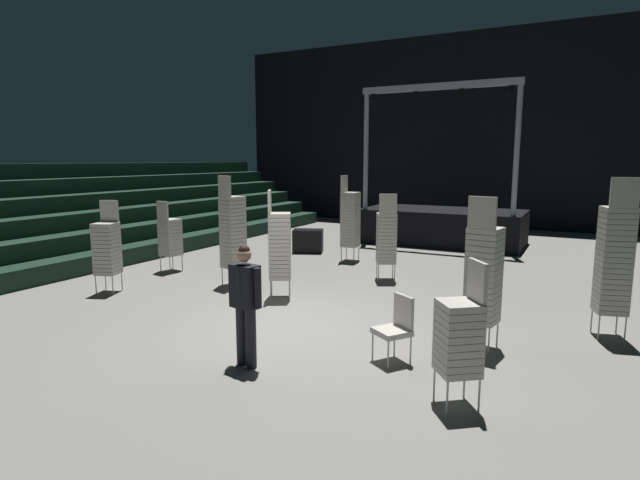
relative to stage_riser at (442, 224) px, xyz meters
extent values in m
cube|color=slate|center=(0.00, -9.86, -0.72)|extent=(22.00, 30.00, 0.10)
cube|color=black|center=(0.00, 5.14, 3.33)|extent=(22.00, 0.30, 8.00)
cube|color=black|center=(-6.88, -8.86, -0.44)|extent=(0.75, 24.00, 0.45)
cube|color=black|center=(-7.62, -8.86, 0.01)|extent=(0.75, 24.00, 0.45)
cube|color=black|center=(-8.38, -8.86, 0.46)|extent=(0.75, 24.00, 0.45)
cube|color=black|center=(-9.12, -8.86, 0.91)|extent=(0.75, 24.00, 0.45)
cube|color=black|center=(0.00, 0.03, -0.09)|extent=(5.25, 2.64, 1.15)
cylinder|color=#9EA0A8|center=(-2.38, -1.04, 2.43)|extent=(0.16, 0.16, 3.89)
cylinder|color=#9EA0A8|center=(2.38, -1.04, 2.43)|extent=(0.16, 0.16, 3.89)
cube|color=#9EA0A8|center=(0.00, -1.04, 4.37)|extent=(4.95, 0.20, 0.20)
cylinder|color=black|center=(-2.13, -1.04, 4.15)|extent=(0.18, 0.18, 0.22)
cylinder|color=black|center=(-0.71, -1.04, 4.15)|extent=(0.18, 0.18, 0.22)
cylinder|color=black|center=(0.71, -1.04, 4.15)|extent=(0.18, 0.18, 0.22)
cylinder|color=black|center=(2.13, -1.04, 4.15)|extent=(0.18, 0.18, 0.22)
cylinder|color=black|center=(0.37, -11.60, -0.25)|extent=(0.15, 0.15, 0.84)
cylinder|color=black|center=(0.19, -11.56, -0.25)|extent=(0.15, 0.15, 0.84)
cube|color=silver|center=(0.27, -11.64, 0.46)|extent=(0.20, 0.13, 0.59)
cube|color=black|center=(0.28, -11.58, 0.46)|extent=(0.44, 0.30, 0.59)
cube|color=black|center=(0.26, -11.69, 0.54)|extent=(0.06, 0.02, 0.38)
cylinder|color=black|center=(0.51, -11.63, 0.48)|extent=(0.11, 0.11, 0.54)
cylinder|color=black|center=(0.05, -11.54, 0.48)|extent=(0.11, 0.11, 0.54)
sphere|color=tan|center=(0.28, -11.58, 0.90)|extent=(0.20, 0.20, 0.20)
sphere|color=black|center=(0.28, -11.58, 0.95)|extent=(0.16, 0.16, 0.16)
cylinder|color=#B2B5BA|center=(-5.18, -7.29, -0.47)|extent=(0.02, 0.02, 0.40)
cylinder|color=#B2B5BA|center=(-4.81, -7.35, -0.47)|extent=(0.02, 0.02, 0.40)
cylinder|color=#B2B5BA|center=(-5.24, -7.67, -0.47)|extent=(0.02, 0.02, 0.40)
cylinder|color=#B2B5BA|center=(-4.86, -7.72, -0.47)|extent=(0.02, 0.02, 0.40)
cube|color=#B7B2A3|center=(-5.02, -7.51, -0.23)|extent=(0.50, 0.50, 0.08)
cube|color=#B7B2A3|center=(-5.02, -7.51, -0.14)|extent=(0.50, 0.50, 0.08)
cube|color=#B7B2A3|center=(-5.02, -7.51, -0.06)|extent=(0.50, 0.50, 0.08)
cube|color=#B7B2A3|center=(-5.02, -7.51, 0.03)|extent=(0.50, 0.50, 0.08)
cube|color=#B7B2A3|center=(-5.02, -7.51, 0.11)|extent=(0.50, 0.50, 0.08)
cube|color=#B7B2A3|center=(-5.02, -7.51, 0.20)|extent=(0.50, 0.50, 0.08)
cube|color=#B7B2A3|center=(-5.02, -7.51, 0.28)|extent=(0.50, 0.50, 0.08)
cube|color=#B7B2A3|center=(-5.02, -7.51, 0.37)|extent=(0.50, 0.50, 0.08)
cube|color=#B7B2A3|center=(-5.02, -7.51, 0.45)|extent=(0.50, 0.50, 0.08)
cube|color=#B7B2A3|center=(-5.02, -7.51, 0.54)|extent=(0.50, 0.50, 0.08)
cube|color=#B7B2A3|center=(-5.02, -7.51, 0.62)|extent=(0.50, 0.50, 0.08)
cube|color=#B7B2A3|center=(-5.05, -7.70, 0.90)|extent=(0.41, 0.11, 0.46)
cylinder|color=#B2B5BA|center=(3.07, -11.67, -0.47)|extent=(0.02, 0.02, 0.40)
cylinder|color=#B2B5BA|center=(2.84, -11.37, -0.47)|extent=(0.02, 0.02, 0.40)
cylinder|color=#B2B5BA|center=(3.38, -11.44, -0.47)|extent=(0.02, 0.02, 0.40)
cylinder|color=#B2B5BA|center=(3.15, -11.14, -0.47)|extent=(0.02, 0.02, 0.40)
cube|color=#B7B2A3|center=(3.11, -11.40, -0.23)|extent=(0.62, 0.62, 0.08)
cube|color=#B7B2A3|center=(3.11, -11.40, -0.14)|extent=(0.62, 0.62, 0.08)
cube|color=#B7B2A3|center=(3.11, -11.40, -0.06)|extent=(0.62, 0.62, 0.08)
cube|color=#B7B2A3|center=(3.11, -11.40, 0.03)|extent=(0.62, 0.62, 0.08)
cube|color=#B7B2A3|center=(3.11, -11.40, 0.11)|extent=(0.62, 0.62, 0.08)
cube|color=#B7B2A3|center=(3.11, -11.40, 0.20)|extent=(0.62, 0.62, 0.08)
cube|color=#B7B2A3|center=(3.11, -11.40, 0.28)|extent=(0.62, 0.62, 0.08)
cube|color=#B7B2A3|center=(3.11, -11.40, 0.37)|extent=(0.62, 0.62, 0.08)
cube|color=#B7B2A3|center=(3.11, -11.40, 0.45)|extent=(0.62, 0.62, 0.08)
cube|color=#B7B2A3|center=(3.11, -11.40, 0.54)|extent=(0.62, 0.62, 0.08)
cube|color=#B7B2A3|center=(3.27, -11.28, 0.81)|extent=(0.28, 0.35, 0.46)
cylinder|color=#B2B5BA|center=(-0.07, -5.78, -0.47)|extent=(0.02, 0.02, 0.40)
cylinder|color=#B2B5BA|center=(0.26, -5.61, -0.47)|extent=(0.02, 0.02, 0.40)
cylinder|color=#B2B5BA|center=(0.10, -6.12, -0.47)|extent=(0.02, 0.02, 0.40)
cylinder|color=#B2B5BA|center=(0.44, -5.95, -0.47)|extent=(0.02, 0.02, 0.40)
cube|color=#B7B2A3|center=(0.18, -5.86, -0.23)|extent=(0.59, 0.59, 0.08)
cube|color=#B7B2A3|center=(0.18, -5.86, -0.14)|extent=(0.59, 0.59, 0.08)
cube|color=#B7B2A3|center=(0.18, -5.86, -0.06)|extent=(0.59, 0.59, 0.08)
cube|color=#B7B2A3|center=(0.18, -5.86, 0.03)|extent=(0.59, 0.59, 0.08)
cube|color=#B7B2A3|center=(0.18, -5.86, 0.11)|extent=(0.59, 0.59, 0.08)
cube|color=#B7B2A3|center=(0.18, -5.86, 0.20)|extent=(0.59, 0.59, 0.08)
cube|color=#B7B2A3|center=(0.18, -5.86, 0.28)|extent=(0.59, 0.59, 0.08)
cube|color=#B7B2A3|center=(0.18, -5.86, 0.37)|extent=(0.59, 0.59, 0.08)
cube|color=#B7B2A3|center=(0.18, -5.86, 0.45)|extent=(0.59, 0.59, 0.08)
cube|color=#B7B2A3|center=(0.18, -5.86, 0.54)|extent=(0.59, 0.59, 0.08)
cube|color=#B7B2A3|center=(0.18, -5.86, 0.62)|extent=(0.59, 0.59, 0.08)
cube|color=#B7B2A3|center=(0.18, -5.86, 0.71)|extent=(0.59, 0.59, 0.08)
cube|color=#B7B2A3|center=(0.18, -5.86, 0.79)|extent=(0.59, 0.59, 0.08)
cube|color=#B7B2A3|center=(0.18, -5.86, 0.88)|extent=(0.59, 0.59, 0.08)
cube|color=#B7B2A3|center=(0.27, -6.04, 1.15)|extent=(0.38, 0.23, 0.46)
cylinder|color=#B2B5BA|center=(-4.42, -9.85, -0.47)|extent=(0.02, 0.02, 0.40)
cylinder|color=#B2B5BA|center=(-4.77, -9.98, -0.47)|extent=(0.02, 0.02, 0.40)
cylinder|color=#B2B5BA|center=(-4.55, -9.49, -0.47)|extent=(0.02, 0.02, 0.40)
cylinder|color=#B2B5BA|center=(-4.91, -9.62, -0.47)|extent=(0.02, 0.02, 0.40)
cube|color=#B7B2A3|center=(-4.66, -9.74, -0.23)|extent=(0.57, 0.57, 0.08)
cube|color=#B7B2A3|center=(-4.66, -9.74, -0.14)|extent=(0.57, 0.57, 0.08)
cube|color=#B7B2A3|center=(-4.66, -9.74, -0.06)|extent=(0.57, 0.57, 0.08)
cube|color=#B7B2A3|center=(-4.66, -9.74, 0.03)|extent=(0.57, 0.57, 0.08)
cube|color=#B7B2A3|center=(-4.66, -9.74, 0.11)|extent=(0.57, 0.57, 0.08)
cube|color=#B7B2A3|center=(-4.66, -9.74, 0.20)|extent=(0.57, 0.57, 0.08)
cube|color=#B7B2A3|center=(-4.66, -9.74, 0.28)|extent=(0.57, 0.57, 0.08)
cube|color=#B7B2A3|center=(-4.66, -9.74, 0.37)|extent=(0.57, 0.57, 0.08)
cube|color=#B7B2A3|center=(-4.66, -9.74, 0.45)|extent=(0.57, 0.57, 0.08)
cube|color=#B7B2A3|center=(-4.66, -9.74, 0.54)|extent=(0.57, 0.57, 0.08)
cube|color=#B7B2A3|center=(-4.66, -9.74, 0.62)|extent=(0.57, 0.57, 0.08)
cube|color=#B7B2A3|center=(-4.66, -9.74, 0.71)|extent=(0.57, 0.57, 0.08)
cube|color=#B7B2A3|center=(-4.66, -9.74, 0.79)|extent=(0.57, 0.57, 0.08)
cube|color=#B7B2A3|center=(-4.73, -9.55, 1.07)|extent=(0.40, 0.19, 0.46)
cylinder|color=#B2B5BA|center=(-1.33, -3.97, -0.47)|extent=(0.02, 0.02, 0.40)
cylinder|color=#B2B5BA|center=(-1.32, -4.35, -0.47)|extent=(0.02, 0.02, 0.40)
cylinder|color=#B2B5BA|center=(-1.71, -3.98, -0.47)|extent=(0.02, 0.02, 0.40)
cylinder|color=#B2B5BA|center=(-1.70, -4.36, -0.47)|extent=(0.02, 0.02, 0.40)
cube|color=#B7B2A3|center=(-1.52, -4.16, -0.23)|extent=(0.46, 0.46, 0.08)
cube|color=#B7B2A3|center=(-1.52, -4.16, -0.14)|extent=(0.46, 0.46, 0.08)
cube|color=#B7B2A3|center=(-1.52, -4.16, -0.06)|extent=(0.46, 0.46, 0.08)
cube|color=#B7B2A3|center=(-1.52, -4.16, 0.03)|extent=(0.46, 0.46, 0.08)
cube|color=#B7B2A3|center=(-1.52, -4.16, 0.11)|extent=(0.46, 0.46, 0.08)
cube|color=#B7B2A3|center=(-1.52, -4.16, 0.20)|extent=(0.46, 0.46, 0.08)
cube|color=#B7B2A3|center=(-1.52, -4.16, 0.28)|extent=(0.46, 0.46, 0.08)
cube|color=#B7B2A3|center=(-1.52, -4.16, 0.37)|extent=(0.46, 0.46, 0.08)
cube|color=#B7B2A3|center=(-1.52, -4.16, 0.45)|extent=(0.46, 0.46, 0.08)
cube|color=#B7B2A3|center=(-1.52, -4.16, 0.54)|extent=(0.46, 0.46, 0.08)
cube|color=#B7B2A3|center=(-1.52, -4.16, 0.62)|extent=(0.46, 0.46, 0.08)
cube|color=#B7B2A3|center=(-1.52, -4.16, 0.71)|extent=(0.46, 0.46, 0.08)
cube|color=#B7B2A3|center=(-1.52, -4.16, 0.79)|extent=(0.46, 0.46, 0.08)
cube|color=#B7B2A3|center=(-1.52, -4.16, 0.88)|extent=(0.46, 0.46, 0.08)
cube|color=#B7B2A3|center=(-1.52, -4.16, 0.96)|extent=(0.46, 0.46, 0.08)
cube|color=#B7B2A3|center=(-1.52, -4.16, 1.05)|extent=(0.46, 0.46, 0.08)
cube|color=#B7B2A3|center=(-1.52, -4.16, 1.13)|extent=(0.46, 0.46, 0.08)
cube|color=#B7B2A3|center=(-1.52, -4.16, 1.22)|extent=(0.46, 0.46, 0.08)
cube|color=#B7B2A3|center=(-1.71, -4.17, 1.49)|extent=(0.07, 0.41, 0.46)
cylinder|color=#B2B5BA|center=(-1.11, -8.12, -0.47)|extent=(0.02, 0.02, 0.40)
cylinder|color=#B2B5BA|center=(-0.92, -8.45, -0.47)|extent=(0.02, 0.02, 0.40)
cylinder|color=#B2B5BA|center=(-1.44, -8.31, -0.47)|extent=(0.02, 0.02, 0.40)
cylinder|color=#B2B5BA|center=(-1.25, -8.64, -0.47)|extent=(0.02, 0.02, 0.40)
cube|color=#B7B2A3|center=(-1.18, -8.38, -0.23)|extent=(0.60, 0.60, 0.08)
cube|color=#B7B2A3|center=(-1.18, -8.38, -0.14)|extent=(0.60, 0.60, 0.08)
cube|color=#B7B2A3|center=(-1.18, -8.38, -0.06)|extent=(0.60, 0.60, 0.08)
cube|color=#B7B2A3|center=(-1.18, -8.38, 0.03)|extent=(0.60, 0.60, 0.08)
cube|color=#B7B2A3|center=(-1.18, -8.38, 0.11)|extent=(0.60, 0.60, 0.08)
cube|color=#B7B2A3|center=(-1.18, -8.38, 0.20)|extent=(0.60, 0.60, 0.08)
cube|color=#B7B2A3|center=(-1.18, -8.38, 0.28)|extent=(0.60, 0.60, 0.08)
cube|color=#B7B2A3|center=(-1.18, -8.38, 0.37)|extent=(0.60, 0.60, 0.08)
cube|color=#B7B2A3|center=(-1.18, -8.38, 0.45)|extent=(0.60, 0.60, 0.08)
cube|color=#B7B2A3|center=(-1.18, -8.38, 0.54)|extent=(0.60, 0.60, 0.08)
cube|color=#B7B2A3|center=(-1.18, -8.38, 0.62)|extent=(0.60, 0.60, 0.08)
cube|color=#B7B2A3|center=(-1.18, -8.38, 0.71)|extent=(0.60, 0.60, 0.08)
cube|color=#B7B2A3|center=(-1.18, -8.38, 0.79)|extent=(0.60, 0.60, 0.08)
cube|color=#B7B2A3|center=(-1.18, -8.38, 0.88)|extent=(0.60, 0.60, 0.08)
cube|color=#B7B2A3|center=(-1.18, -8.38, 0.96)|extent=(0.60, 0.60, 0.08)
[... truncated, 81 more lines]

